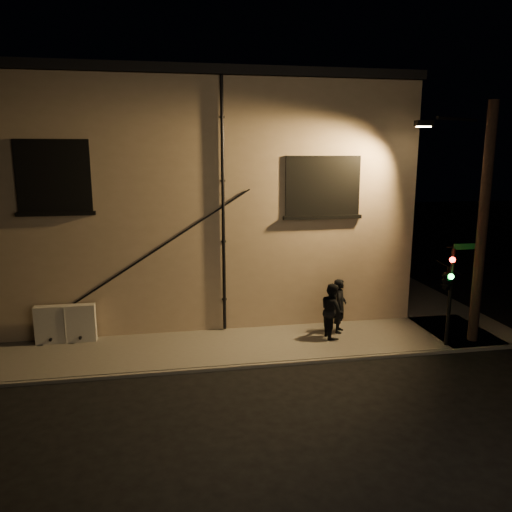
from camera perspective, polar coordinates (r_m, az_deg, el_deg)
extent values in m
plane|color=black|center=(15.08, 4.73, -12.14)|extent=(90.00, 90.00, 0.00)
cube|color=#595550|center=(16.00, -7.31, -10.53)|extent=(20.00, 3.00, 0.12)
cube|color=#595550|center=(24.36, 14.74, -3.02)|extent=(3.00, 16.00, 0.12)
cube|color=tan|center=(22.40, -8.63, 6.86)|extent=(16.00, 12.00, 8.50)
cube|color=black|center=(22.47, -8.99, 18.11)|extent=(16.20, 12.20, 0.30)
cube|color=black|center=(16.65, -22.13, 8.49)|extent=(2.20, 0.10, 2.20)
cube|color=black|center=(16.66, -22.12, 8.49)|extent=(1.98, 0.05, 1.98)
cube|color=black|center=(17.15, 7.65, 7.96)|extent=(2.60, 0.10, 2.00)
cube|color=#A5B28C|center=(17.16, 7.63, 7.96)|extent=(2.38, 0.05, 1.78)
cylinder|color=black|center=(16.43, -3.77, 5.46)|extent=(0.11, 0.11, 8.30)
cylinder|color=black|center=(16.56, -11.31, 0.72)|extent=(5.96, 0.04, 3.75)
cylinder|color=black|center=(16.54, -10.90, 0.94)|extent=(5.96, 0.04, 3.75)
cube|color=#B7B3AE|center=(17.20, -20.92, -7.24)|extent=(1.86, 0.31, 1.22)
imported|color=black|center=(17.11, 9.55, -5.62)|extent=(0.69, 0.80, 1.84)
imported|color=black|center=(16.61, 8.70, -6.17)|extent=(0.71, 0.90, 1.82)
cylinder|color=black|center=(16.69, 21.27, -4.44)|extent=(0.12, 0.12, 3.11)
imported|color=black|center=(16.32, 20.99, -2.38)|extent=(0.69, 1.91, 0.75)
sphere|color=#FF140C|center=(16.05, 21.54, -0.40)|extent=(0.17, 0.17, 0.17)
sphere|color=#14FF3F|center=(16.16, 21.41, -2.20)|extent=(0.17, 0.17, 0.17)
cube|color=#0C4C1E|center=(16.53, 22.71, 1.01)|extent=(0.70, 0.03, 0.18)
cylinder|color=black|center=(17.05, 24.45, 3.00)|extent=(0.32, 0.32, 7.63)
cylinder|color=black|center=(16.95, 22.04, 14.32)|extent=(1.93, 1.05, 0.10)
cube|color=black|center=(17.02, 18.65, 14.18)|extent=(0.55, 0.28, 0.18)
cube|color=#FFC672|center=(17.01, 18.63, 13.84)|extent=(0.42, 0.20, 0.04)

